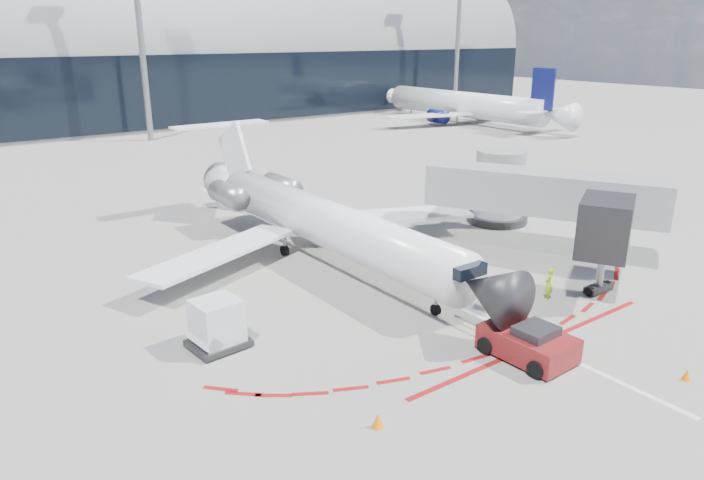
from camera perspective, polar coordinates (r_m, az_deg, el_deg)
ground at (r=34.25m, az=1.18°, el=-2.20°), size 260.00×260.00×0.00m
apron_centerline at (r=35.76m, az=-0.77°, el=-1.29°), size 0.25×40.00×0.01m
apron_stop_bar at (r=26.83m, az=16.46°, el=-9.04°), size 14.00×0.25×0.01m
terminal_building at (r=92.57m, az=-24.92°, el=14.51°), size 150.00×24.15×24.00m
jet_bridge at (r=38.01m, az=15.89°, el=3.92°), size 10.03×15.20×4.90m
light_mast_centre at (r=77.44m, az=-18.73°, el=17.75°), size 0.70×0.70×25.00m
light_mast_east at (r=104.65m, az=9.63°, el=18.31°), size 0.70×0.70×25.00m
regional_jet at (r=34.79m, az=-3.24°, el=1.94°), size 21.45×26.45×6.62m
pushback_tug at (r=25.44m, az=15.72°, el=-8.97°), size 2.44×5.50×1.42m
ramp_worker at (r=30.95m, az=17.45°, el=-3.81°), size 0.66×0.53×1.57m
uld_container at (r=25.61m, az=-12.16°, el=-7.51°), size 2.33×2.03×2.05m
safety_cone_left at (r=20.77m, az=2.37°, el=-16.05°), size 0.39×0.39×0.54m
safety_cone_right at (r=26.19m, az=28.13°, el=-10.75°), size 0.32×0.32×0.45m
bg_airliner_1 at (r=90.93m, az=10.18°, el=13.59°), size 30.89×32.70×9.99m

